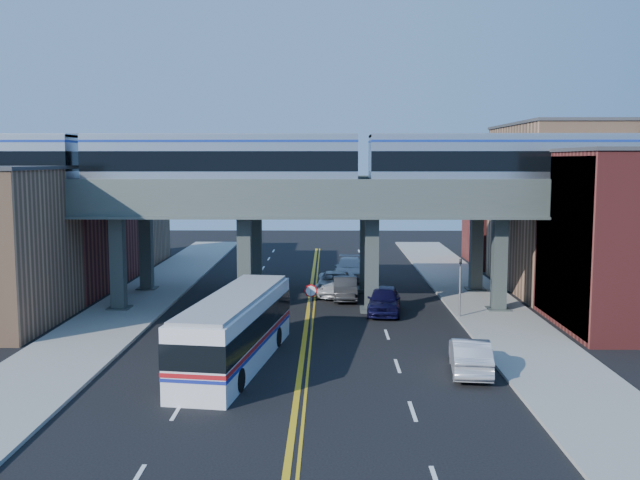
# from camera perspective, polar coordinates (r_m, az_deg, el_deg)

# --- Properties ---
(ground) EXTENTS (120.00, 120.00, 0.00)m
(ground) POSITION_cam_1_polar(r_m,az_deg,el_deg) (37.55, -1.30, -8.30)
(ground) COLOR black
(ground) RESTS_ON ground
(sidewalk_west) EXTENTS (5.00, 70.00, 0.16)m
(sidewalk_west) POSITION_cam_1_polar(r_m,az_deg,el_deg) (48.95, -14.52, -4.93)
(sidewalk_west) COLOR gray
(sidewalk_west) RESTS_ON ground
(sidewalk_east) EXTENTS (5.00, 70.00, 0.16)m
(sidewalk_east) POSITION_cam_1_polar(r_m,az_deg,el_deg) (48.34, 12.92, -5.03)
(sidewalk_east) COLOR gray
(sidewalk_east) RESTS_ON ground
(building_west_b) EXTENTS (8.00, 14.00, 11.00)m
(building_west_b) POSITION_cam_1_polar(r_m,az_deg,el_deg) (56.05, -20.00, 1.90)
(building_west_b) COLOR maroon
(building_west_b) RESTS_ON ground
(building_west_c) EXTENTS (8.00, 10.00, 8.00)m
(building_west_c) POSITION_cam_1_polar(r_m,az_deg,el_deg) (68.44, -16.13, 1.53)
(building_west_c) COLOR #A37554
(building_west_c) RESTS_ON ground
(building_east_a) EXTENTS (8.00, 10.00, 10.00)m
(building_east_a) POSITION_cam_1_polar(r_m,az_deg,el_deg) (44.06, 23.69, -0.04)
(building_east_a) COLOR maroon
(building_east_a) RESTS_ON ground
(building_east_b) EXTENTS (8.00, 14.00, 12.00)m
(building_east_b) POSITION_cam_1_polar(r_m,az_deg,el_deg) (55.17, 18.88, 2.40)
(building_east_b) COLOR #A37554
(building_east_b) RESTS_ON ground
(building_east_c) EXTENTS (8.00, 10.00, 9.00)m
(building_east_c) POSITION_cam_1_polar(r_m,az_deg,el_deg) (67.72, 15.42, 1.93)
(building_east_c) COLOR maroon
(building_east_c) RESTS_ON ground
(mural_panel) EXTENTS (0.10, 9.50, 9.50)m
(mural_panel) POSITION_cam_1_polar(r_m,az_deg,el_deg) (42.69, 18.79, -0.36)
(mural_panel) COLOR teal
(mural_panel) RESTS_ON ground
(elevated_viaduct_near) EXTENTS (52.00, 3.60, 7.40)m
(elevated_viaduct_near) POSITION_cam_1_polar(r_m,az_deg,el_deg) (44.42, -0.97, 2.46)
(elevated_viaduct_near) COLOR #3A433F
(elevated_viaduct_near) RESTS_ON ground
(elevated_viaduct_far) EXTENTS (52.00, 3.60, 7.40)m
(elevated_viaduct_far) POSITION_cam_1_polar(r_m,az_deg,el_deg) (51.40, -0.75, 3.00)
(elevated_viaduct_far) COLOR #3A433F
(elevated_viaduct_far) RESTS_ON ground
(transit_train) EXTENTS (51.78, 3.25, 3.79)m
(transit_train) POSITION_cam_1_polar(r_m,az_deg,el_deg) (44.78, -7.84, 6.25)
(transit_train) COLOR black
(transit_train) RESTS_ON elevated_viaduct_near
(stop_sign) EXTENTS (0.76, 0.09, 2.63)m
(stop_sign) POSITION_cam_1_polar(r_m,az_deg,el_deg) (40.07, -0.73, -4.78)
(stop_sign) COLOR slate
(stop_sign) RESTS_ON ground
(traffic_signal) EXTENTS (0.15, 0.18, 4.10)m
(traffic_signal) POSITION_cam_1_polar(r_m,az_deg,el_deg) (43.64, 11.15, -3.25)
(traffic_signal) COLOR slate
(traffic_signal) RESTS_ON ground
(transit_bus) EXTENTS (4.43, 12.45, 3.14)m
(transit_bus) POSITION_cam_1_polar(r_m,az_deg,el_deg) (33.73, -6.78, -7.22)
(transit_bus) COLOR white
(transit_bus) RESTS_ON ground
(car_lane_a) EXTENTS (2.50, 5.18, 1.71)m
(car_lane_a) POSITION_cam_1_polar(r_m,az_deg,el_deg) (44.75, 5.15, -4.80)
(car_lane_a) COLOR black
(car_lane_a) RESTS_ON ground
(car_lane_b) EXTENTS (1.60, 4.58, 1.51)m
(car_lane_b) POSITION_cam_1_polar(r_m,az_deg,el_deg) (49.09, 2.02, -3.89)
(car_lane_b) COLOR #292A2C
(car_lane_b) RESTS_ON ground
(car_lane_c) EXTENTS (2.89, 5.89, 1.61)m
(car_lane_c) POSITION_cam_1_polar(r_m,az_deg,el_deg) (50.72, 1.26, -3.49)
(car_lane_c) COLOR silver
(car_lane_c) RESTS_ON ground
(car_lane_d) EXTENTS (2.83, 5.94, 1.67)m
(car_lane_d) POSITION_cam_1_polar(r_m,az_deg,el_deg) (57.35, 2.35, -2.31)
(car_lane_d) COLOR #B8B9BD
(car_lane_d) RESTS_ON ground
(car_parked_curb) EXTENTS (2.19, 4.94, 1.58)m
(car_parked_curb) POSITION_cam_1_polar(r_m,az_deg,el_deg) (33.14, 11.92, -9.04)
(car_parked_curb) COLOR #AAAAAF
(car_parked_curb) RESTS_ON ground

